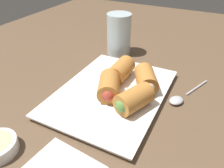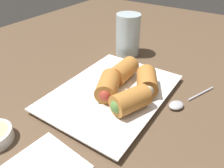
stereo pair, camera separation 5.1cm
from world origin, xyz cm
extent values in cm
cube|color=brown|center=(0.00, 0.00, 1.00)|extent=(180.00, 140.00, 2.00)
cube|color=white|center=(1.68, 2.13, 2.60)|extent=(31.00, 22.88, 1.20)
cube|color=white|center=(1.68, 2.13, 3.35)|extent=(32.24, 23.80, 0.30)
cylinder|color=#B77533|center=(7.83, 2.69, 5.92)|extent=(7.99, 4.92, 4.83)
sphere|color=#B23D2D|center=(4.58, 2.65, 5.92)|extent=(3.14, 3.14, 3.14)
cylinder|color=#B77533|center=(6.66, -4.49, 5.92)|extent=(9.29, 8.03, 4.83)
sphere|color=beige|center=(3.81, -6.03, 5.92)|extent=(3.14, 3.14, 3.14)
cylinder|color=#B77533|center=(-1.89, -4.92, 5.92)|extent=(9.18, 7.46, 4.83)
sphere|color=#56843D|center=(-4.90, -3.70, 5.92)|extent=(3.14, 3.14, 3.14)
cylinder|color=#B77533|center=(0.09, 2.07, 5.92)|extent=(9.22, 7.61, 4.83)
sphere|color=#B23D2D|center=(-2.89, 0.77, 5.92)|extent=(3.14, 3.14, 3.14)
cylinder|color=#B2B2B7|center=(14.28, -15.79, 2.25)|extent=(8.88, 4.00, 0.50)
ellipsoid|color=#B2B2B7|center=(6.02, -12.42, 2.65)|extent=(4.56, 4.08, 1.30)
cylinder|color=silver|center=(24.46, 11.23, 8.50)|extent=(7.71, 7.71, 13.00)
camera|label=1|loc=(-36.55, -17.30, 33.88)|focal=35.00mm
camera|label=2|loc=(-33.98, -21.68, 33.88)|focal=35.00mm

